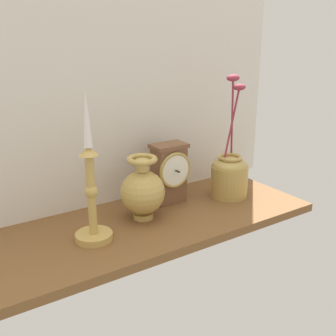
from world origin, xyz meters
TOP-DOWN VIEW (x-y plane):
  - ground_plane at (0.00, 0.00)cm, footprint 100.00×36.00cm
  - back_wall at (0.00, 18.50)cm, footprint 120.00×2.00cm
  - mantel_clock at (14.47, 7.44)cm, footprint 10.92×8.92cm
  - candlestick_tall_left at (-14.89, -2.29)cm, footprint 9.38×9.38cm
  - brass_vase_bulbous at (1.78, 1.79)cm, footprint 12.36×12.36cm
  - brass_vase_jar at (32.79, 1.00)cm, footprint 11.65×11.65cm

SIDE VIEW (x-z plane):
  - ground_plane at x=0.00cm, z-range -2.40..0.00cm
  - brass_vase_jar at x=32.79cm, z-range -11.51..26.86cm
  - brass_vase_bulbous at x=1.78cm, z-range -0.77..17.25cm
  - mantel_clock at x=14.47cm, z-range 0.36..18.69cm
  - candlestick_tall_left at x=-14.89cm, z-range -7.32..30.98cm
  - back_wall at x=0.00cm, z-range 0.00..65.00cm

